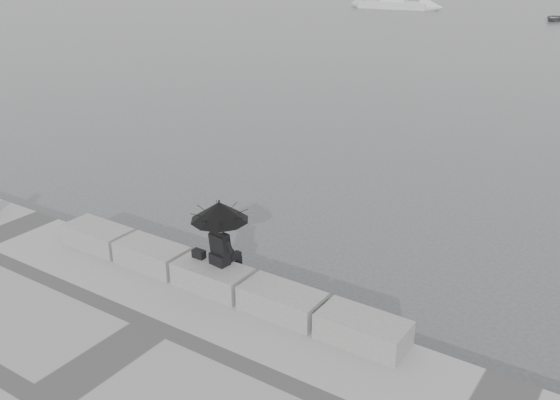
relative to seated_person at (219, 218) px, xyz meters
The scene contains 10 objects.
ground 2.02m from the seated_person, 107.81° to the left, with size 360.00×360.00×0.00m, color #3E4143.
stone_block_far_left 3.71m from the seated_person, behind, with size 1.60×0.80×0.50m, color slate.
stone_block_left 2.19m from the seated_person, behind, with size 1.60×0.80×0.50m, color slate.
stone_block_centre 1.27m from the seated_person, 113.05° to the right, with size 1.60×0.80×0.50m, color slate.
stone_block_right 2.06m from the seated_person, ahead, with size 1.60×0.80×0.50m, color slate.
stone_block_far_right 3.55m from the seated_person, ahead, with size 1.60×0.80×0.50m, color slate.
seated_person is the anchor object (origin of this frame).
bag 1.07m from the seated_person, behind, with size 0.27×0.16×0.17m, color black.
sailboat_left 66.16m from the seated_person, 111.09° to the left, with size 8.27×3.34×12.90m.
dinghy 59.34m from the seated_person, 95.37° to the left, with size 3.10×1.31×0.52m, color gray.
Camera 1 is at (7.31, -8.93, 7.02)m, focal length 40.00 mm.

